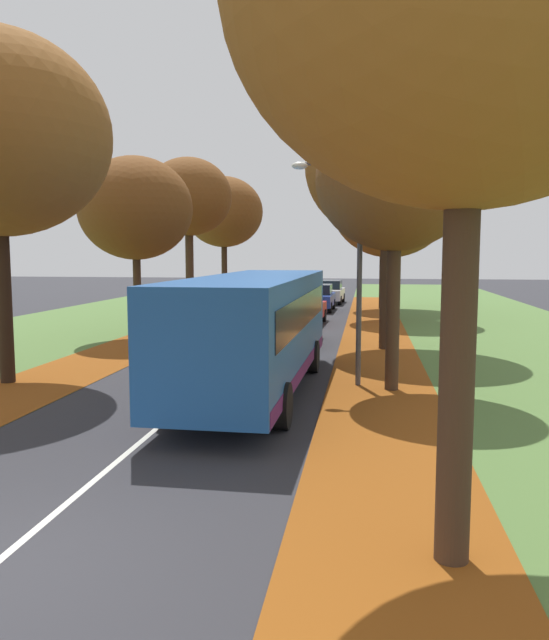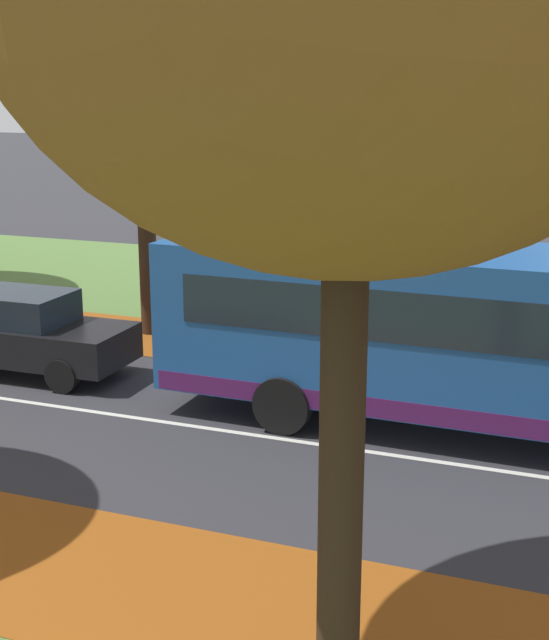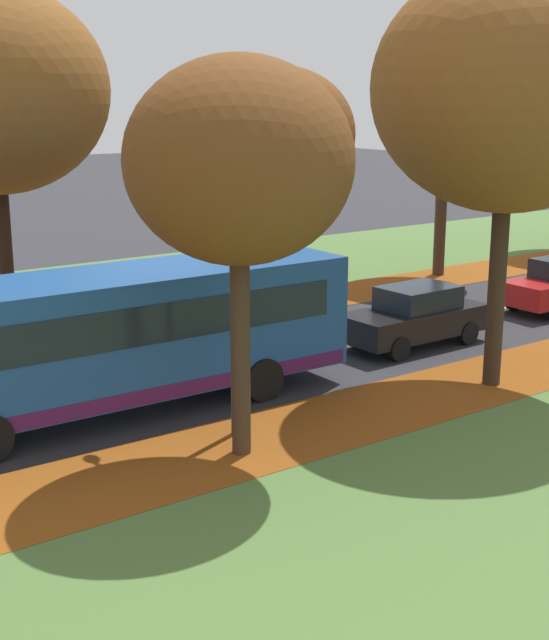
{
  "view_description": "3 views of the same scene",
  "coord_description": "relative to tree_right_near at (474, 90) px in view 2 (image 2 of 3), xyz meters",
  "views": [
    {
      "loc": [
        4.19,
        -6.16,
        3.57
      ],
      "look_at": [
        1.08,
        14.86,
        1.26
      ],
      "focal_mm": 35.0,
      "sensor_mm": 36.0,
      "label": 1
    },
    {
      "loc": [
        -12.47,
        7.5,
        5.47
      ],
      "look_at": [
        2.15,
        13.06,
        1.36
      ],
      "focal_mm": 50.0,
      "sensor_mm": 36.0,
      "label": 2
    },
    {
      "loc": [
        17.87,
        1.36,
        6.51
      ],
      "look_at": [
        1.2,
        13.56,
        1.32
      ],
      "focal_mm": 50.0,
      "sensor_mm": 36.0,
      "label": 3
    }
  ],
  "objects": [
    {
      "name": "leaf_litter_left",
      "position": [
        -9.47,
        3.9,
        -5.39
      ],
      "size": [
        2.8,
        60.0,
        0.0
      ],
      "primitive_type": "cube",
      "color": "#8C4714",
      "rests_on": "grass_verge_left"
    },
    {
      "name": "grass_verge_right",
      "position": [
        4.33,
        9.9,
        -5.4
      ],
      "size": [
        12.0,
        90.0,
        0.01
      ],
      "primitive_type": "cube",
      "color": "#517538",
      "rests_on": "ground"
    },
    {
      "name": "leaf_litter_right",
      "position": [
        -0.27,
        3.9,
        -5.39
      ],
      "size": [
        2.8,
        60.0,
        0.0
      ],
      "primitive_type": "cube",
      "color": "#8C4714",
      "rests_on": "grass_verge_right"
    },
    {
      "name": "tree_right_near",
      "position": [
        0.0,
        0.0,
        0.0
      ],
      "size": [
        4.05,
        4.05,
        7.25
      ],
      "color": "#422D1E",
      "rests_on": "ground"
    },
    {
      "name": "tree_right_mid",
      "position": [
        0.0,
        7.03,
        1.29
      ],
      "size": [
        5.99,
        5.99,
        9.4
      ],
      "color": "#382619",
      "rests_on": "ground"
    },
    {
      "name": "streetlamp_right",
      "position": [
        -1.2,
        0.43,
        -1.66
      ],
      "size": [
        1.89,
        0.28,
        6.0
      ],
      "color": "#47474C",
      "rests_on": "ground"
    },
    {
      "name": "bus",
      "position": [
        -3.46,
        -0.8,
        -3.7
      ],
      "size": [
        2.8,
        10.44,
        2.98
      ],
      "color": "#1E5199",
      "rests_on": "ground"
    },
    {
      "name": "car_black_lead",
      "position": [
        -3.43,
        7.92,
        -4.59
      ],
      "size": [
        1.82,
        4.22,
        1.62
      ],
      "color": "black",
      "rests_on": "ground"
    }
  ]
}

